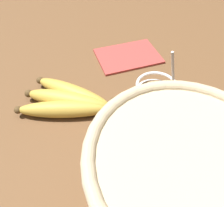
# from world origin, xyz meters

# --- Properties ---
(table) EXTENTS (1.40, 1.40, 0.04)m
(table) POSITION_xyz_m (0.00, 0.00, 0.02)
(table) COLOR brown
(table) RESTS_ON ground
(coffee_mug) EXTENTS (0.13, 0.08, 0.16)m
(coffee_mug) POSITION_xyz_m (-0.05, -0.02, 0.07)
(coffee_mug) COLOR silver
(coffee_mug) RESTS_ON table
(banana_bunch) EXTENTS (0.22, 0.14, 0.04)m
(banana_bunch) POSITION_xyz_m (0.13, -0.05, 0.06)
(banana_bunch) COLOR #4C381E
(banana_bunch) RESTS_ON table
(woven_basket) EXTENTS (0.19, 0.19, 0.21)m
(woven_basket) POSITION_xyz_m (-0.02, 0.19, 0.14)
(woven_basket) COLOR tan
(woven_basket) RESTS_ON table
(napkin) EXTENTS (0.20, 0.16, 0.01)m
(napkin) POSITION_xyz_m (-0.03, -0.23, 0.04)
(napkin) COLOR #A33833
(napkin) RESTS_ON table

